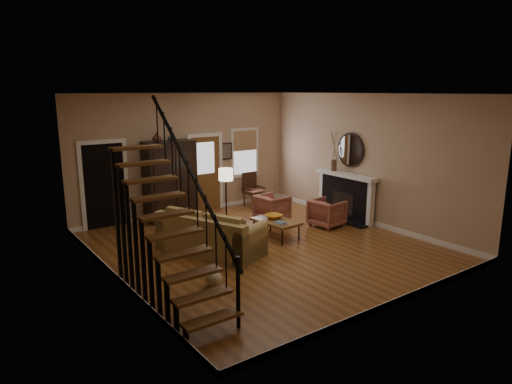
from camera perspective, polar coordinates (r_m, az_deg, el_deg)
room at (r=10.96m, az=-6.36°, el=2.74°), size 7.00×7.33×3.30m
staircase at (r=7.22m, az=-10.75°, el=-1.84°), size 0.94×2.80×3.20m
fireplace at (r=12.31m, az=11.25°, el=0.02°), size 0.33×1.95×2.30m
armoire at (r=12.13m, az=-10.71°, el=1.37°), size 1.30×0.60×2.10m
vase_a at (r=11.73m, az=-12.29°, el=6.72°), size 0.24×0.24×0.25m
vase_b at (r=11.90m, az=-10.51°, el=6.78°), size 0.20×0.20×0.21m
sofa at (r=9.71m, az=-5.71°, el=-5.15°), size 1.77×2.45×0.84m
coffee_table at (r=10.65m, az=2.53°, el=-4.64°), size 0.74×1.17×0.43m
bowl at (r=10.72m, az=2.25°, el=-3.07°), size 0.38×0.38×0.09m
books at (r=10.28m, az=3.05°, el=-3.88°), size 0.21×0.28×0.05m
armchair_left at (r=11.66m, az=8.86°, el=-2.59°), size 0.84×0.82×0.69m
armchair_right at (r=12.01m, az=2.04°, el=-1.97°), size 0.82×0.80×0.70m
floor_lamp at (r=11.17m, az=-3.75°, el=-0.92°), size 0.40×0.40×1.53m
side_chair at (r=13.33m, az=-0.29°, el=0.23°), size 0.54×0.54×1.02m
dog at (r=8.06m, az=-5.29°, el=-10.86°), size 0.39×0.52×0.34m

